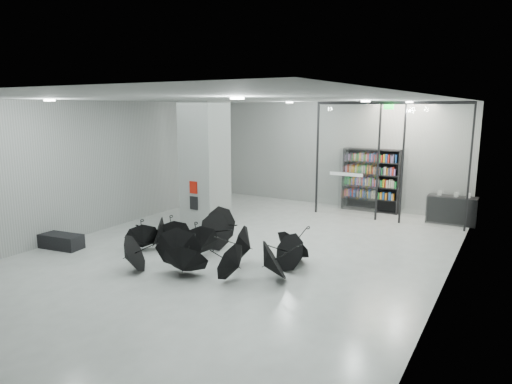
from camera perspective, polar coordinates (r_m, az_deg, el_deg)
The scene contains 10 objects.
room at distance 11.26m, azimuth -2.59°, elevation 5.83°, with size 14.00×14.02×4.01m.
column at distance 14.41m, azimuth -6.54°, elevation 3.51°, with size 1.20×1.20×4.00m, color slate.
fire_cabinet at distance 14.03m, azimuth -8.01°, elevation 0.59°, with size 0.28×0.04×0.38m, color #A50A07.
info_panel at distance 14.13m, azimuth -7.95°, elevation -1.41°, with size 0.30×0.03×0.42m, color black.
exit_sign at distance 15.15m, azimuth 16.61°, elevation 10.39°, with size 0.30×0.06×0.15m, color #0CE533.
glass_partition at distance 15.44m, azimuth 16.43°, elevation 4.30°, with size 5.06×0.08×4.00m.
bench at distance 13.42m, azimuth -23.66°, elevation -5.78°, with size 1.22×0.52×0.39m, color black.
bookshelf at distance 16.99m, azimuth 14.48°, elevation 1.47°, with size 2.10×0.42×2.31m, color black, non-canonical shape.
shop_counter at distance 16.13m, azimuth 23.73°, elevation -2.12°, with size 1.53×0.61×0.92m, color black.
umbrella_cluster at distance 11.21m, azimuth -5.94°, elevation -7.49°, with size 5.30×4.17×1.26m.
Camera 1 is at (6.15, -9.38, 3.83)m, focal length 31.29 mm.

